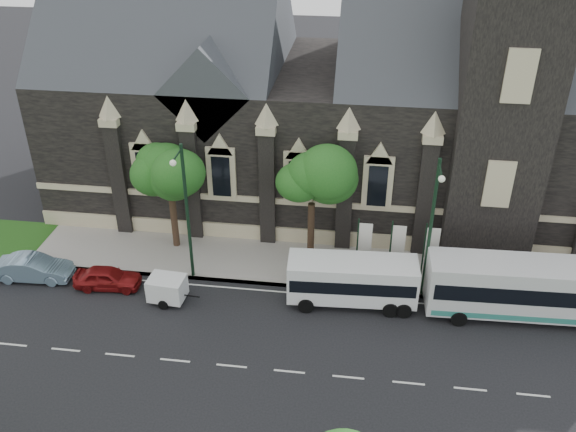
% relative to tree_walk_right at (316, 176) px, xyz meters
% --- Properties ---
extents(ground, '(160.00, 160.00, 0.00)m').
position_rel_tree_walk_right_xyz_m(ground, '(-3.21, -10.71, -5.82)').
color(ground, black).
rests_on(ground, ground).
extents(sidewalk, '(80.00, 5.00, 0.15)m').
position_rel_tree_walk_right_xyz_m(sidewalk, '(-3.21, -1.21, -5.74)').
color(sidewalk, gray).
rests_on(sidewalk, ground).
extents(museum, '(40.00, 17.70, 29.90)m').
position_rel_tree_walk_right_xyz_m(museum, '(1.90, 8.07, 2.35)').
color(museum, black).
rests_on(museum, ground).
extents(tree_walk_right, '(4.08, 4.08, 7.80)m').
position_rel_tree_walk_right_xyz_m(tree_walk_right, '(0.00, 0.00, 0.00)').
color(tree_walk_right, black).
rests_on(tree_walk_right, ground).
extents(tree_walk_left, '(3.91, 3.91, 7.64)m').
position_rel_tree_walk_right_xyz_m(tree_walk_left, '(-9.01, -0.01, -0.08)').
color(tree_walk_left, black).
rests_on(tree_walk_left, ground).
extents(street_lamp_near, '(0.36, 1.88, 9.00)m').
position_rel_tree_walk_right_xyz_m(street_lamp_near, '(6.79, -3.62, -0.71)').
color(street_lamp_near, black).
rests_on(street_lamp_near, ground).
extents(street_lamp_mid, '(0.36, 1.88, 9.00)m').
position_rel_tree_walk_right_xyz_m(street_lamp_mid, '(-7.21, -3.62, -0.71)').
color(street_lamp_mid, black).
rests_on(street_lamp_mid, ground).
extents(banner_flag_left, '(0.90, 0.10, 4.00)m').
position_rel_tree_walk_right_xyz_m(banner_flag_left, '(3.08, -1.71, -3.43)').
color(banner_flag_left, black).
rests_on(banner_flag_left, ground).
extents(banner_flag_center, '(0.90, 0.10, 4.00)m').
position_rel_tree_walk_right_xyz_m(banner_flag_center, '(5.08, -1.71, -3.43)').
color(banner_flag_center, black).
rests_on(banner_flag_center, ground).
extents(banner_flag_right, '(0.90, 0.10, 4.00)m').
position_rel_tree_walk_right_xyz_m(banner_flag_right, '(7.08, -1.71, -3.43)').
color(banner_flag_right, black).
rests_on(banner_flag_right, ground).
extents(tour_coach, '(12.14, 3.08, 3.52)m').
position_rel_tree_walk_right_xyz_m(tour_coach, '(12.87, -4.51, -3.90)').
color(tour_coach, silver).
rests_on(tour_coach, ground).
extents(shuttle_bus, '(7.50, 2.93, 2.85)m').
position_rel_tree_walk_right_xyz_m(shuttle_bus, '(2.65, -4.58, -4.17)').
color(shuttle_bus, white).
rests_on(shuttle_bus, ground).
extents(box_trailer, '(3.05, 1.79, 1.60)m').
position_rel_tree_walk_right_xyz_m(box_trailer, '(-8.04, -5.91, -4.91)').
color(box_trailer, silver).
rests_on(box_trailer, ground).
extents(sedan, '(4.77, 1.91, 1.54)m').
position_rel_tree_walk_right_xyz_m(sedan, '(-16.87, -4.87, -5.05)').
color(sedan, '#7593AA').
rests_on(sedan, ground).
extents(car_far_red, '(4.11, 1.89, 1.36)m').
position_rel_tree_walk_right_xyz_m(car_far_red, '(-12.02, -5.10, -5.13)').
color(car_far_red, maroon).
rests_on(car_far_red, ground).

